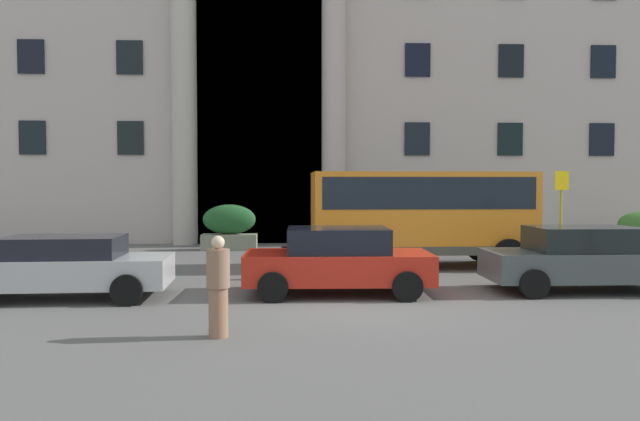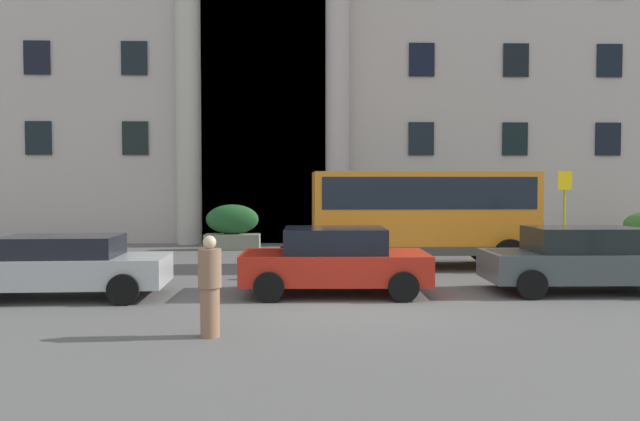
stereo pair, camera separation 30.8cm
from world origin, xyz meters
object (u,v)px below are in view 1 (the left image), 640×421
Objects in this scene: hedge_planter_west at (512,231)px; parked_sedan_second at (63,266)px; hedge_planter_far_west at (375,228)px; scooter_by_planter at (607,261)px; parked_sedan_far at (584,258)px; hedge_planter_entrance_right at (229,228)px; orange_minibus at (421,210)px; parked_hatchback_near at (338,260)px; motorcycle_far_end at (298,261)px; pedestrian_woman_with_bag at (218,287)px; bus_stop_sign at (561,205)px.

hedge_planter_west is 0.48× the size of parked_sedan_second.
hedge_planter_far_west is 8.73m from scooter_by_planter.
hedge_planter_far_west is 0.39× the size of parked_sedan_far.
hedge_planter_entrance_right is 0.46× the size of parked_sedan_second.
parked_hatchback_near is at bearing -123.06° from orange_minibus.
parked_hatchback_near reaches higher than hedge_planter_west.
hedge_planter_west reaches higher than parked_sedan_far.
hedge_planter_far_west is 9.27m from parked_hatchback_near.
hedge_planter_far_west is (-0.70, 4.72, -0.83)m from orange_minibus.
orange_minibus is 3.23× the size of motorcycle_far_end.
motorcycle_far_end is 6.06m from pedestrian_woman_with_bag.
parked_sedan_second is at bearing -177.33° from parked_sedan_far.
orange_minibus is 1.43× the size of parked_sedan_second.
hedge_planter_west is 1.06× the size of hedge_planter_entrance_right.
orange_minibus reaches higher than parked_sedan_far.
parked_sedan_far is (2.74, -4.24, -0.89)m from orange_minibus.
hedge_planter_entrance_right is 9.89m from parked_hatchback_near.
hedge_planter_far_west is 0.86× the size of motorcycle_far_end.
pedestrian_woman_with_bag is (-4.12, -12.79, -0.01)m from hedge_planter_far_west.
orange_minibus is 4.31m from motorcycle_far_end.
parked_sedan_second is at bearing -149.48° from motorcycle_far_end.
motorcycle_far_end is (-6.29, 2.09, -0.28)m from parked_sedan_far.
orange_minibus is 4.85m from hedge_planter_far_west.
bus_stop_sign is 1.46× the size of motorcycle_far_end.
hedge_planter_entrance_right is 12.70m from parked_sedan_far.
orange_minibus is at bearing 26.51° from parked_sedan_second.
hedge_planter_west is 7.13m from scooter_by_planter.
orange_minibus reaches higher than hedge_planter_west.
scooter_by_planter is (4.86, -7.25, -0.34)m from hedge_planter_far_west.
orange_minibus reaches higher than pedestrian_woman_with_bag.
parked_sedan_second is at bearing -154.03° from bus_stop_sign.
hedge_planter_west is at bearing -2.21° from hedge_planter_entrance_right.
pedestrian_woman_with_bag reaches higher than parked_sedan_second.
bus_stop_sign reaches higher than orange_minibus.
parked_hatchback_near is at bearing -128.17° from hedge_planter_west.
parked_sedan_far is at bearing -144.89° from scooter_by_planter.
hedge_planter_west is at bearing -1.37° from hedge_planter_far_west.
parked_sedan_far is at bearing -15.51° from motorcycle_far_end.
parked_sedan_second is 2.77× the size of pedestrian_woman_with_bag.
bus_stop_sign is 0.70× the size of parked_hatchback_near.
hedge_planter_far_west is at bearing -3.00° from hedge_planter_entrance_right.
hedge_planter_entrance_right is at bearing 177.00° from hedge_planter_far_west.
parked_hatchback_near is 4.29m from pedestrian_woman_with_bag.
parked_sedan_far is at bearing -58.24° from orange_minibus.
hedge_planter_west is 1.34× the size of pedestrian_woman_with_bag.
parked_sedan_far is (5.45, 0.09, -0.00)m from parked_hatchback_near.
parked_hatchback_near reaches higher than motorcycle_far_end.
bus_stop_sign is 6.38m from hedge_planter_far_west.
hedge_planter_entrance_right is 9.98m from parked_sedan_second.
hedge_planter_entrance_right is 13.12m from pedestrian_woman_with_bag.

